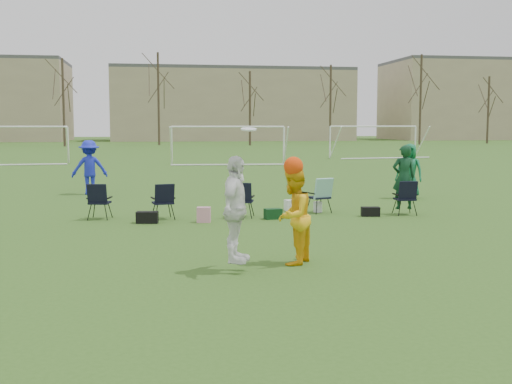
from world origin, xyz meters
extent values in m
plane|color=#33591B|center=(0.00, 0.00, 0.00)|extent=(260.00, 260.00, 0.00)
imported|color=#1B26CC|center=(-3.15, 14.44, 0.98)|extent=(1.37, 0.92, 1.97)
imported|color=#12693F|center=(7.82, 11.38, 0.94)|extent=(1.10, 1.04, 1.89)
imported|color=white|center=(0.49, 1.29, 1.09)|extent=(0.81, 1.16, 1.83)
imported|color=yellow|center=(1.61, 1.77, 0.88)|extent=(1.02, 1.08, 1.75)
sphere|color=#F1400C|center=(1.61, 1.77, 1.78)|extent=(0.35, 0.35, 0.35)
cylinder|color=white|center=(0.71, 1.24, 2.45)|extent=(0.27, 0.27, 0.07)
imported|color=#0F381F|center=(6.11, 7.67, 1.06)|extent=(0.70, 0.49, 1.81)
cube|color=black|center=(-1.05, 7.13, 0.15)|extent=(0.59, 0.37, 0.30)
cube|color=pink|center=(0.40, 7.03, 0.20)|extent=(0.38, 0.28, 0.40)
cube|color=#0E3616|center=(2.29, 7.34, 0.14)|extent=(0.49, 0.35, 0.28)
cube|color=white|center=(3.17, 8.91, 0.16)|extent=(0.47, 0.37, 0.32)
cylinder|color=white|center=(3.83, 8.48, 0.15)|extent=(0.26, 0.26, 0.30)
cube|color=black|center=(5.06, 7.41, 0.13)|extent=(0.53, 0.33, 0.26)
cube|color=black|center=(-2.31, 8.09, 0.48)|extent=(0.70, 0.70, 0.96)
cube|color=black|center=(-0.63, 7.80, 0.48)|extent=(0.70, 0.70, 0.96)
cube|color=black|center=(1.55, 7.80, 0.48)|extent=(0.74, 0.74, 0.96)
cube|color=black|center=(3.83, 8.34, 0.48)|extent=(0.76, 0.76, 0.96)
cube|color=black|center=(6.11, 7.57, 0.48)|extent=(0.62, 0.62, 0.96)
cylinder|color=white|center=(-6.36, 34.32, 1.20)|extent=(0.12, 0.12, 2.40)
cylinder|color=white|center=(-10.00, 34.00, 2.40)|extent=(7.28, 0.76, 0.12)
cylinder|color=white|center=(0.36, 32.25, 1.20)|extent=(0.12, 0.12, 2.40)
cylinder|color=white|center=(7.64, 31.75, 1.20)|extent=(0.12, 0.12, 2.40)
cylinder|color=white|center=(4.00, 32.00, 2.40)|extent=(7.29, 0.63, 0.12)
cylinder|color=white|center=(12.39, 37.49, 1.20)|extent=(0.12, 0.12, 2.40)
cylinder|color=white|center=(19.61, 38.51, 1.20)|extent=(0.12, 0.12, 2.40)
cylinder|color=white|center=(16.00, 38.00, 2.40)|extent=(7.25, 1.13, 0.12)
cylinder|color=#382B21|center=(-11.00, 68.50, 5.10)|extent=(0.28, 0.28, 10.20)
cylinder|color=#382B21|center=(0.00, 71.50, 5.70)|extent=(0.28, 0.28, 11.40)
cylinder|color=#382B21|center=(11.00, 68.50, 4.50)|extent=(0.28, 0.28, 9.00)
cylinder|color=#382B21|center=(22.00, 71.50, 5.10)|extent=(0.28, 0.28, 10.20)
cylinder|color=#382B21|center=(33.00, 68.50, 5.70)|extent=(0.28, 0.28, 11.40)
cylinder|color=#382B21|center=(44.00, 71.50, 4.50)|extent=(0.28, 0.28, 9.00)
cube|color=tan|center=(12.00, 96.00, 5.50)|extent=(38.00, 16.00, 11.00)
cube|color=tan|center=(55.00, 96.00, 6.50)|extent=(30.00, 16.00, 13.00)
camera|label=1|loc=(-0.90, -9.45, 2.53)|focal=45.00mm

